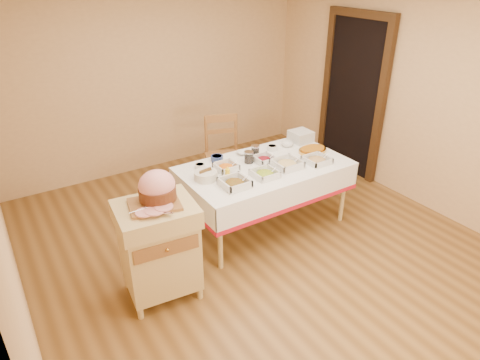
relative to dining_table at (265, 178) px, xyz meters
name	(u,v)px	position (x,y,z in m)	size (l,w,h in m)	color
room_shell	(259,133)	(-0.30, -0.30, 0.70)	(5.00, 5.00, 5.00)	brown
doorway	(353,94)	(1.90, 0.60, 0.51)	(0.09, 1.10, 2.20)	black
dining_table	(265,178)	(0.00, 0.00, 0.00)	(1.82, 1.02, 0.76)	tan
butcher_cart	(159,245)	(-1.45, -0.44, -0.07)	(0.71, 0.61, 0.94)	tan
dining_chair	(224,155)	(0.03, 0.94, -0.08)	(0.58, 0.57, 1.01)	brown
ham_on_board	(157,190)	(-1.40, -0.41, 0.46)	(0.44, 0.42, 0.29)	brown
serving_dish_a	(235,183)	(-0.53, -0.23, 0.20)	(0.27, 0.26, 0.12)	silver
serving_dish_b	(265,174)	(-0.16, -0.22, 0.19)	(0.25, 0.25, 0.10)	silver
serving_dish_c	(287,164)	(0.18, -0.16, 0.20)	(0.28, 0.28, 0.11)	silver
serving_dish_d	(317,160)	(0.52, -0.25, 0.19)	(0.26, 0.26, 0.10)	silver
serving_dish_e	(226,167)	(-0.41, 0.13, 0.20)	(0.23, 0.22, 0.11)	silver
serving_dish_f	(264,159)	(0.05, 0.08, 0.19)	(0.22, 0.21, 0.10)	silver
small_bowl_left	(200,166)	(-0.63, 0.31, 0.19)	(0.11, 0.11, 0.05)	silver
small_bowl_mid	(217,158)	(-0.38, 0.39, 0.19)	(0.14, 0.14, 0.06)	navy
small_bowl_right	(272,148)	(0.31, 0.29, 0.19)	(0.11, 0.11, 0.06)	silver
bowl_white_imported	(243,153)	(-0.04, 0.38, 0.18)	(0.14, 0.14, 0.03)	silver
bowl_small_imported	(287,144)	(0.54, 0.29, 0.18)	(0.15, 0.15, 0.05)	silver
preserve_jar_left	(249,158)	(-0.11, 0.15, 0.22)	(0.10, 0.10, 0.13)	silver
preserve_jar_right	(255,151)	(0.06, 0.28, 0.22)	(0.10, 0.10, 0.12)	silver
mustard_bottle	(228,174)	(-0.52, -0.08, 0.23)	(0.05, 0.05, 0.16)	yellow
bread_basket	(206,175)	(-0.70, 0.06, 0.21)	(0.24, 0.24, 0.10)	beige
plate_stack	(301,136)	(0.77, 0.33, 0.23)	(0.24, 0.24, 0.13)	silver
brass_platter	(313,150)	(0.69, 0.01, 0.18)	(0.36, 0.26, 0.05)	gold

